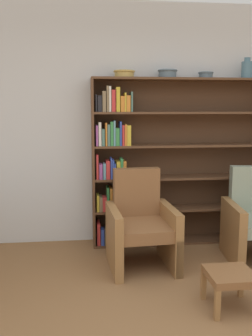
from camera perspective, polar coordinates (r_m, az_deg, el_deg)
name	(u,v)px	position (r m, az deg, el deg)	size (l,w,h in m)	color
wall_back	(139,125)	(4.42, 2.00, 6.58)	(12.00, 0.06, 2.75)	silver
bookshelf	(168,162)	(4.36, 6.43, 0.90)	(2.16, 0.30, 1.90)	brown
bowl_terracotta	(124,73)	(4.22, -0.28, 14.21)	(0.24, 0.24, 0.08)	tan
bowl_brass	(167,73)	(4.30, 6.34, 14.17)	(0.22, 0.22, 0.09)	slate
bowl_cream	(206,75)	(4.42, 12.06, 13.74)	(0.17, 0.17, 0.07)	slate
vase_tall	(247,70)	(4.60, 17.94, 14.08)	(0.12, 0.12, 0.23)	slate
armchair_leather	(141,226)	(3.80, 2.26, -8.78)	(0.68, 0.72, 0.95)	olive
footstool	(230,278)	(3.18, 15.63, -15.91)	(0.36, 0.36, 0.30)	olive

